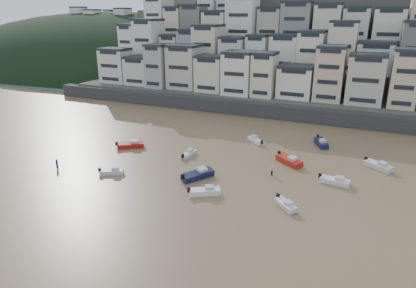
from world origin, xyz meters
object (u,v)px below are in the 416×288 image
at_px(boat_a, 205,190).
at_px(boat_h, 256,139).
at_px(boat_c, 198,174).
at_px(boat_i, 321,142).
at_px(boat_d, 335,180).
at_px(person_pink, 272,170).
at_px(boat_f, 188,153).
at_px(boat_j, 112,171).
at_px(boat_b, 286,204).
at_px(boat_e, 289,159).
at_px(boat_k, 131,144).
at_px(boat_g, 378,165).
at_px(person_blue, 57,164).

relative_size(boat_a, boat_h, 1.04).
xyz_separation_m(boat_a, boat_c, (-3.37, 4.65, 0.15)).
bearing_deg(boat_c, boat_i, -3.24).
distance_m(boat_d, person_pink, 9.84).
relative_size(boat_f, boat_j, 1.02).
bearing_deg(boat_a, boat_b, -25.98).
height_order(boat_b, boat_c, boat_c).
height_order(boat_d, person_pink, person_pink).
bearing_deg(boat_c, boat_b, -73.93).
distance_m(boat_h, boat_i, 13.02).
distance_m(boat_d, boat_e, 9.81).
bearing_deg(boat_i, boat_f, -76.97).
xyz_separation_m(boat_h, boat_i, (12.49, 3.69, 0.11)).
xyz_separation_m(boat_e, boat_k, (-30.35, -4.57, -0.03)).
distance_m(boat_g, boat_j, 44.98).
bearing_deg(boat_f, boat_g, -72.02).
distance_m(boat_b, boat_j, 28.78).
relative_size(boat_c, boat_j, 1.45).
height_order(boat_f, boat_i, boat_i).
bearing_deg(boat_j, boat_f, 30.12).
bearing_deg(boat_j, boat_k, 84.02).
bearing_deg(boat_i, person_pink, -40.01).
bearing_deg(boat_h, boat_k, 72.75).
bearing_deg(boat_b, person_blue, -132.50).
distance_m(person_blue, person_pink, 36.34).
height_order(boat_a, person_pink, person_pink).
distance_m(boat_b, boat_f, 23.97).
bearing_deg(boat_k, boat_i, -8.27).
height_order(boat_a, boat_b, boat_a).
distance_m(boat_i, boat_j, 41.06).
xyz_separation_m(boat_j, person_blue, (-9.98, -1.92, 0.30)).
distance_m(boat_a, person_pink, 12.90).
xyz_separation_m(boat_c, person_blue, (-23.68, -6.16, 0.05)).
bearing_deg(boat_g, boat_e, -130.32).
xyz_separation_m(boat_d, boat_g, (6.09, 9.19, 0.06)).
distance_m(boat_d, boat_j, 35.81).
height_order(boat_e, boat_h, boat_e).
relative_size(boat_j, person_pink, 2.39).
xyz_separation_m(boat_h, boat_j, (-17.05, -24.84, -0.08)).
bearing_deg(boat_i, person_blue, -76.15).
distance_m(boat_g, boat_i, 13.41).
bearing_deg(boat_a, boat_d, 3.58).
relative_size(boat_g, boat_k, 0.94).
relative_size(boat_c, boat_h, 1.26).
relative_size(boat_k, person_blue, 3.24).
relative_size(boat_e, person_pink, 3.38).
distance_m(boat_h, boat_k, 25.27).
height_order(boat_j, person_blue, person_blue).
bearing_deg(person_blue, boat_j, 10.88).
distance_m(boat_c, boat_e, 17.10).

